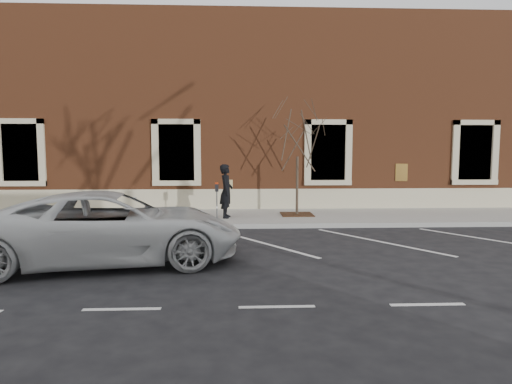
{
  "coord_description": "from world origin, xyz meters",
  "views": [
    {
      "loc": [
        -0.61,
        -13.47,
        2.42
      ],
      "look_at": [
        0.0,
        0.6,
        1.1
      ],
      "focal_mm": 30.0,
      "sensor_mm": 36.0,
      "label": 1
    }
  ],
  "objects_px": {
    "white_truck": "(112,227)",
    "parking_meter": "(217,194)",
    "sapling": "(298,140)",
    "man": "(226,191)"
  },
  "relations": [
    {
      "from": "parking_meter",
      "to": "white_truck",
      "type": "xyz_separation_m",
      "value": [
        -2.06,
        -4.85,
        -0.24
      ]
    },
    {
      "from": "parking_meter",
      "to": "sapling",
      "type": "relative_size",
      "value": 0.33
    },
    {
      "from": "man",
      "to": "white_truck",
      "type": "distance_m",
      "value": 5.86
    },
    {
      "from": "man",
      "to": "white_truck",
      "type": "bearing_deg",
      "value": 161.61
    },
    {
      "from": "sapling",
      "to": "man",
      "type": "bearing_deg",
      "value": -166.86
    },
    {
      "from": "sapling",
      "to": "white_truck",
      "type": "bearing_deg",
      "value": -129.49
    },
    {
      "from": "man",
      "to": "white_truck",
      "type": "relative_size",
      "value": 0.33
    },
    {
      "from": "man",
      "to": "sapling",
      "type": "relative_size",
      "value": 0.48
    },
    {
      "from": "white_truck",
      "to": "parking_meter",
      "type": "bearing_deg",
      "value": -32.88
    },
    {
      "from": "parking_meter",
      "to": "white_truck",
      "type": "height_order",
      "value": "white_truck"
    }
  ]
}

